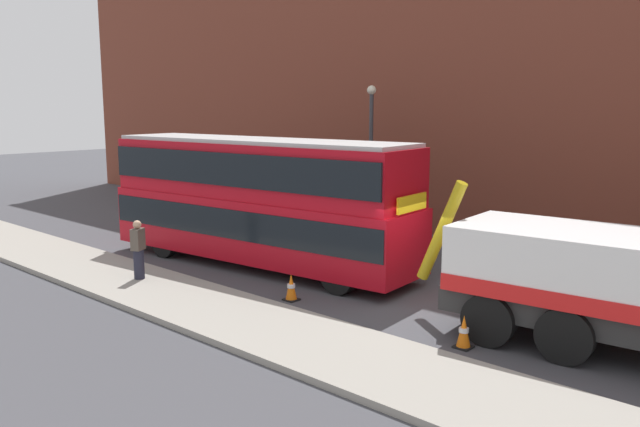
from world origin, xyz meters
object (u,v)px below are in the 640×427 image
Objects in this scene: pedestrian_onlooker at (138,250)px; traffic_cone_near_bus at (291,288)px; double_decker_bus at (258,197)px; traffic_cone_midway at (464,332)px; street_lamp at (371,147)px.

pedestrian_onlooker is 2.38× the size of traffic_cone_near_bus.
double_decker_bus is 8.94m from traffic_cone_midway.
traffic_cone_near_bus and traffic_cone_midway have the same top height.
double_decker_bus is at bearing -85.41° from street_lamp.
traffic_cone_midway is 12.67m from street_lamp.
double_decker_bus reaches higher than traffic_cone_midway.
pedestrian_onlooker is 10.51m from street_lamp.
traffic_cone_near_bus is (4.37, 1.82, -0.64)m from pedestrian_onlooker.
traffic_cone_near_bus is 0.12× the size of street_lamp.
pedestrian_onlooker is 4.78m from traffic_cone_near_bus.
pedestrian_onlooker is 9.68m from traffic_cone_midway.
traffic_cone_midway is (5.10, 0.08, 0.00)m from traffic_cone_near_bus.
double_decker_bus is 6.54× the size of pedestrian_onlooker.
double_decker_bus is 15.54× the size of traffic_cone_midway.
pedestrian_onlooker is 2.38× the size of traffic_cone_midway.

